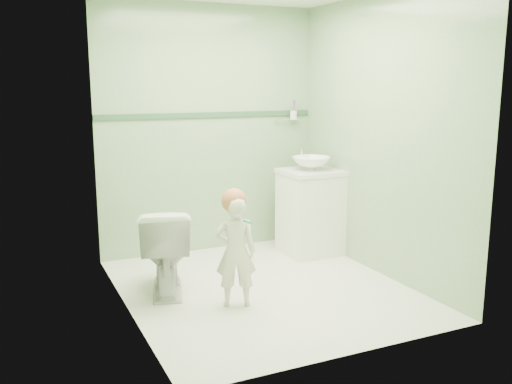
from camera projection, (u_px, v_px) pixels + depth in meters
name	position (u px, v px, depth m)	size (l,w,h in m)	color
ground	(264.00, 288.00, 4.58)	(2.50, 2.50, 0.00)	white
room_shell	(264.00, 142.00, 4.35)	(2.50, 2.54, 2.40)	#7FB07D
trim_stripe	(209.00, 115.00, 5.42)	(2.20, 0.02, 0.05)	#315539
vanity	(310.00, 213.00, 5.47)	(0.52, 0.50, 0.80)	white
counter	(311.00, 172.00, 5.39)	(0.54, 0.52, 0.04)	white
basin	(311.00, 163.00, 5.37)	(0.37, 0.37, 0.13)	white
faucet	(302.00, 153.00, 5.52)	(0.03, 0.13, 0.18)	silver
cup_holder	(293.00, 115.00, 5.74)	(0.26, 0.07, 0.21)	silver
toilet	(165.00, 250.00, 4.45)	(0.39, 0.69, 0.70)	white
toddler	(236.00, 252.00, 4.16)	(0.31, 0.20, 0.84)	white
hair_cap	(234.00, 201.00, 4.10)	(0.19, 0.19, 0.19)	#C06E43
teal_toothbrush	(247.00, 221.00, 3.99)	(0.11, 0.14, 0.08)	#137F78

